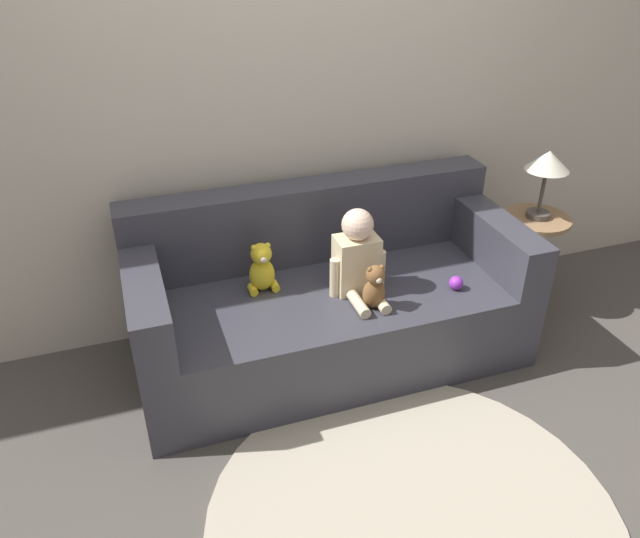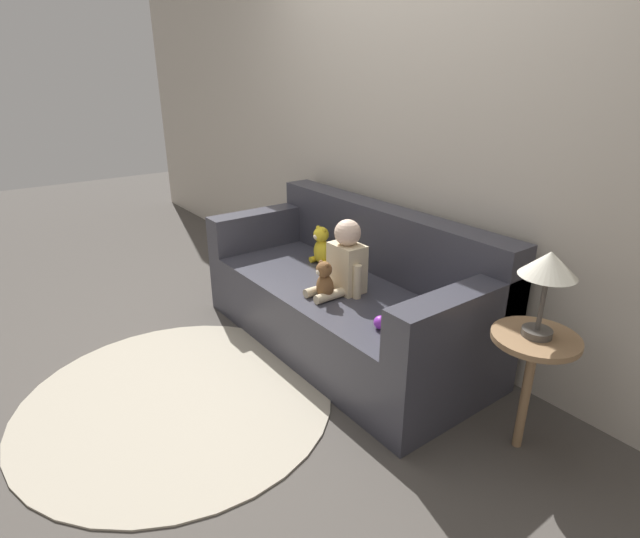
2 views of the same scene
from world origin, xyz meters
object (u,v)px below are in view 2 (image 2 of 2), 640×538
Objects in this scene: teddy_bear_brown at (325,281)px; plush_toy_side at (321,247)px; toy_ball at (380,322)px; couch at (348,297)px; side_table at (542,306)px; person_baby at (345,261)px.

teddy_bear_brown is 0.53m from plush_toy_side.
couch is at bearing 155.11° from toy_ball.
couch reaches higher than teddy_bear_brown.
teddy_bear_brown reaches higher than toy_ball.
plush_toy_side is at bearing 161.40° from toy_ball.
side_table is (1.17, 0.02, 0.39)m from couch.
toy_ball is 0.07× the size of side_table.
side_table reaches higher than teddy_bear_brown.
couch is 0.32m from person_baby.
couch reaches higher than plush_toy_side.
couch is 0.37m from teddy_bear_brown.
plush_toy_side is (-0.42, 0.15, -0.06)m from person_baby.
person_baby is at bearing -172.97° from side_table.
couch is 4.51× the size of person_baby.
couch is 0.62m from toy_ball.
side_table reaches higher than person_baby.
side_table reaches higher than plush_toy_side.
side_table reaches higher than toy_ball.
side_table is (0.62, 0.27, 0.25)m from toy_ball.
toy_ball is (0.55, -0.26, 0.14)m from couch.
plush_toy_side reaches higher than teddy_bear_brown.
side_table is at bearing 15.40° from teddy_bear_brown.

